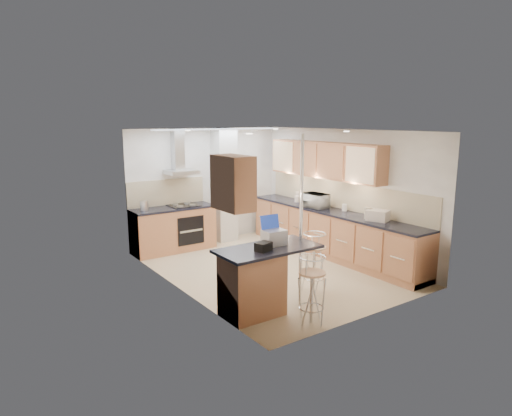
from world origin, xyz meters
TOP-DOWN VIEW (x-y plane):
  - ground at (0.00, 0.00)m, footprint 4.80×4.80m
  - room_shell at (0.32, 0.38)m, footprint 3.64×4.84m
  - right_counter at (1.50, 0.00)m, footprint 0.63×4.40m
  - back_counter at (-0.95, 2.10)m, footprint 1.70×0.63m
  - peninsula at (-1.12, -1.45)m, footprint 1.47×0.72m
  - microwave at (1.41, 0.38)m, footprint 0.41×0.56m
  - laptop at (-0.98, -1.39)m, footprint 0.33×0.25m
  - bag at (-1.28, -1.55)m, footprint 0.25×0.21m
  - bar_stool_near at (-0.88, -2.10)m, footprint 0.47×0.47m
  - bar_stool_end at (-0.07, -1.24)m, footprint 0.54×0.54m
  - jar_a at (1.67, 1.23)m, footprint 0.13×0.13m
  - jar_b at (1.52, 1.09)m, footprint 0.14×0.14m
  - jar_c at (1.50, -0.94)m, footprint 0.18×0.18m
  - jar_d at (1.67, -0.18)m, footprint 0.10×0.10m
  - bread_bin at (1.52, -1.14)m, footprint 0.40×0.44m
  - kettle at (-1.56, 2.08)m, footprint 0.16×0.16m

SIDE VIEW (x-z plane):
  - ground at x=0.00m, z-range 0.00..0.00m
  - back_counter at x=-0.95m, z-range 0.00..0.92m
  - right_counter at x=1.50m, z-range 0.00..0.92m
  - bar_stool_near at x=-0.88m, z-range 0.00..0.94m
  - peninsula at x=-1.12m, z-range 0.01..0.95m
  - bar_stool_end at x=-0.07m, z-range 0.00..0.95m
  - jar_b at x=1.52m, z-range 0.92..1.05m
  - jar_d at x=1.67m, z-range 0.92..1.05m
  - bag at x=-1.28m, z-range 0.94..1.06m
  - jar_a at x=1.67m, z-range 0.92..1.11m
  - bread_bin at x=1.52m, z-range 0.92..1.11m
  - kettle at x=-1.56m, z-range 0.92..1.11m
  - jar_c at x=1.50m, z-range 0.92..1.13m
  - laptop at x=-0.98m, z-range 0.94..1.16m
  - microwave at x=1.41m, z-range 0.92..1.21m
  - room_shell at x=0.32m, z-range 0.29..2.80m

